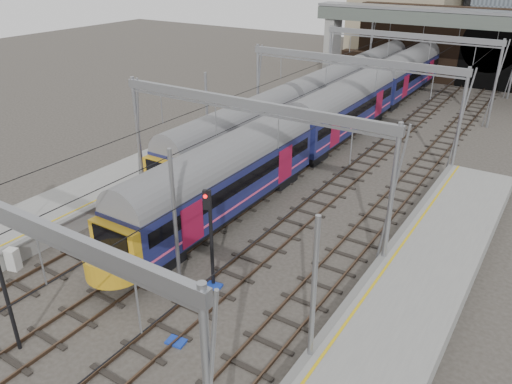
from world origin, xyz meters
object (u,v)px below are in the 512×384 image
Objects in this scene: signal_near_left at (2,288)px; relay_cabinet at (13,259)px; signal_near_centre at (210,227)px; train_second at (360,76)px; train_main at (379,88)px.

signal_near_left reaches higher than relay_cabinet.
signal_near_left is 4.10× the size of relay_cabinet.
signal_near_left is 8.78m from signal_near_centre.
train_second is 41.31m from relay_cabinet.
signal_near_centre is (4.06, 7.79, 0.20)m from signal_near_left.
signal_near_left is at bearing -85.47° from train_second.
train_main is at bearing 93.90° from signal_near_left.
train_main is 13.30× the size of signal_near_centre.
signal_near_centre reaches higher than signal_near_left.
relay_cabinet is (-5.80, -36.26, -2.02)m from train_main.
train_second is 44.77m from signal_near_left.
relay_cabinet is at bearing -92.50° from train_second.
relay_cabinet is (-9.40, -4.38, -2.67)m from signal_near_centre.
relay_cabinet is at bearing -179.98° from signal_near_centre.
train_main is at bearing 64.68° from relay_cabinet.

